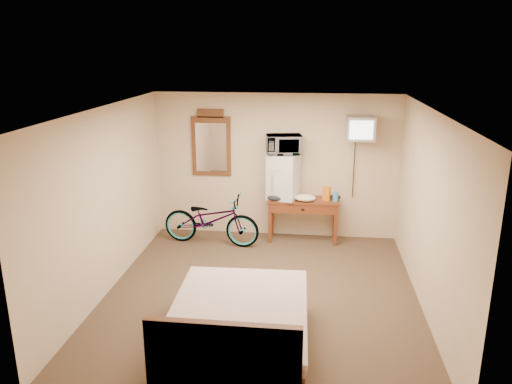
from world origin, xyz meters
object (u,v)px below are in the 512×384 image
microwave (284,144)px  wall_mirror (211,144)px  bicycle (211,219)px  crt_television (360,128)px  desk (303,207)px  mini_fridge (283,176)px  bed (238,329)px  blue_cup (335,197)px

microwave → wall_mirror: (-1.28, 0.23, -0.06)m
wall_mirror → bicycle: bearing=-81.3°
crt_television → bicycle: bearing=-172.3°
desk → mini_fridge: mini_fridge is taller
desk → bed: 3.45m
crt_television → bicycle: size_ratio=0.34×
blue_cup → bed: blue_cup is taller
crt_television → bed: 4.08m
desk → microwave: 1.12m
bed → microwave: bearing=85.6°
desk → crt_television: size_ratio=2.11×
microwave → bed: 3.70m
desk → bed: (-0.61, -3.38, -0.32)m
desk → mini_fridge: (-0.35, 0.04, 0.52)m
blue_cup → bed: 3.58m
desk → bed: bed is taller
mini_fridge → wall_mirror: 1.38m
bicycle → bed: bed is taller
mini_fridge → blue_cup: (0.88, -0.07, -0.31)m
microwave → bicycle: size_ratio=0.34×
crt_television → bed: bearing=-113.7°
desk → blue_cup: size_ratio=7.56×
desk → bicycle: size_ratio=0.72×
wall_mirror → bicycle: (0.09, -0.58, -1.18)m
desk → wall_mirror: wall_mirror is taller
crt_television → blue_cup: bearing=-171.9°
blue_cup → bicycle: blue_cup is taller
microwave → crt_television: (1.23, -0.02, 0.30)m
desk → crt_television: bearing=1.2°
microwave → blue_cup: 1.23m
wall_mirror → microwave: bearing=-10.1°
bicycle → wall_mirror: bearing=15.4°
desk → mini_fridge: bearing=173.4°
desk → blue_cup: blue_cup is taller
desk → wall_mirror: 1.93m
mini_fridge → wall_mirror: wall_mirror is taller
microwave → blue_cup: (0.88, -0.07, -0.85)m
blue_cup → mini_fridge: bearing=175.4°
microwave → wall_mirror: size_ratio=0.49×
wall_mirror → bed: (1.02, -3.65, -1.32)m
mini_fridge → bicycle: mini_fridge is taller
desk → wall_mirror: (-1.62, 0.27, 1.01)m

